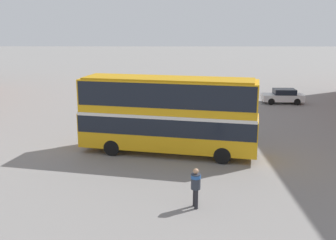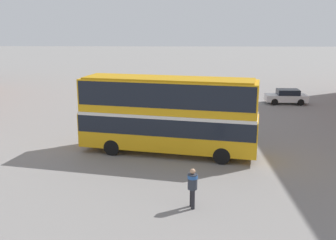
% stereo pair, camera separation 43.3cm
% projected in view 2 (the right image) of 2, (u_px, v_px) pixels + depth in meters
% --- Properties ---
extents(ground_plane, '(240.00, 240.00, 0.00)m').
position_uv_depth(ground_plane, '(148.00, 151.00, 24.67)').
color(ground_plane, gray).
extents(double_decker_bus, '(10.99, 4.76, 4.67)m').
position_uv_depth(double_decker_bus, '(168.00, 111.00, 23.59)').
color(double_decker_bus, gold).
rests_on(double_decker_bus, ground_plane).
extents(pedestrian_foreground, '(0.51, 0.51, 1.79)m').
position_uv_depth(pedestrian_foreground, '(193.00, 184.00, 16.77)').
color(pedestrian_foreground, '#232328').
rests_on(pedestrian_foreground, ground_plane).
extents(parked_car_kerb_near, '(4.10, 1.95, 1.46)m').
position_uv_depth(parked_car_kerb_near, '(286.00, 96.00, 39.07)').
color(parked_car_kerb_near, silver).
rests_on(parked_car_kerb_near, ground_plane).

